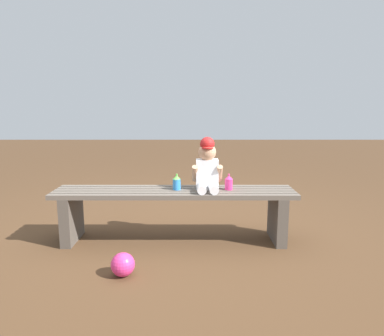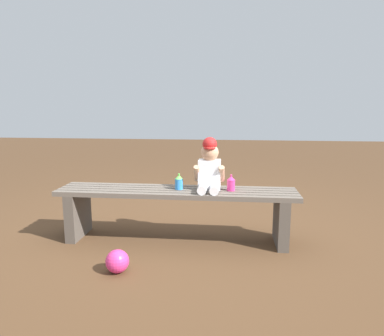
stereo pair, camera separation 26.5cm
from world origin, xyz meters
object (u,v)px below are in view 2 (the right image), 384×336
object	(u,v)px
park_bench	(177,205)
sippy_cup_right	(231,183)
toy_ball	(117,261)
child_figure	(209,167)
sippy_cup_left	(179,182)

from	to	relation	value
park_bench	sippy_cup_right	distance (m)	0.46
sippy_cup_right	toy_ball	distance (m)	1.01
park_bench	sippy_cup_right	world-z (taller)	sippy_cup_right
child_figure	sippy_cup_right	xyz separation A→B (m)	(0.17, -0.01, -0.12)
park_bench	toy_ball	xyz separation A→B (m)	(-0.29, -0.59, -0.21)
park_bench	sippy_cup_left	world-z (taller)	sippy_cup_left
park_bench	sippy_cup_right	bearing A→B (deg)	1.06
sippy_cup_right	child_figure	bearing A→B (deg)	176.76
child_figure	park_bench	bearing A→B (deg)	-176.12
park_bench	child_figure	xyz separation A→B (m)	(0.25, 0.02, 0.30)
park_bench	sippy_cup_left	size ratio (longest dim) A/B	14.88
sippy_cup_right	park_bench	bearing A→B (deg)	-178.94
sippy_cup_left	toy_ball	bearing A→B (deg)	-117.78
child_figure	sippy_cup_right	world-z (taller)	child_figure
park_bench	toy_ball	bearing A→B (deg)	-116.65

